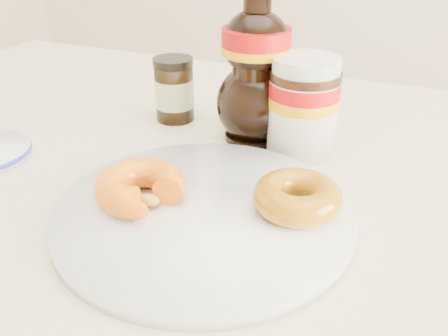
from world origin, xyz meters
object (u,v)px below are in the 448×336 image
at_px(plate, 204,213).
at_px(donut_bitten, 140,187).
at_px(dining_table, 238,248).
at_px(syrup_bottle, 256,66).
at_px(dark_jar, 174,90).
at_px(donut_whole, 297,197).
at_px(nutella_jar, 304,103).

bearing_deg(plate, donut_bitten, -167.48).
height_order(dining_table, syrup_bottle, syrup_bottle).
xyz_separation_m(donut_bitten, dark_jar, (-0.09, 0.24, 0.01)).
xyz_separation_m(donut_bitten, donut_whole, (0.15, 0.05, -0.00)).
bearing_deg(nutella_jar, dining_table, -106.80).
distance_m(donut_whole, nutella_jar, 0.17).
bearing_deg(syrup_bottle, donut_bitten, -100.35).
relative_size(dining_table, dark_jar, 15.29).
distance_m(donut_whole, syrup_bottle, 0.22).
bearing_deg(donut_bitten, donut_whole, 6.87).
height_order(plate, dark_jar, dark_jar).
distance_m(dining_table, nutella_jar, 0.20).
bearing_deg(donut_whole, plate, -159.92).
bearing_deg(dark_jar, syrup_bottle, -8.35).
bearing_deg(dining_table, nutella_jar, 73.20).
xyz_separation_m(donut_bitten, nutella_jar, (0.11, 0.21, 0.04)).
bearing_deg(plate, dining_table, 83.32).
bearing_deg(donut_whole, syrup_bottle, 122.22).
distance_m(donut_bitten, nutella_jar, 0.24).
xyz_separation_m(dining_table, donut_bitten, (-0.07, -0.09, 0.11)).
relative_size(plate, nutella_jar, 2.45).
distance_m(dining_table, plate, 0.12).
bearing_deg(nutella_jar, syrup_bottle, 169.68).
distance_m(dining_table, donut_whole, 0.14).
xyz_separation_m(donut_bitten, syrup_bottle, (0.04, 0.22, 0.07)).
distance_m(plate, nutella_jar, 0.21).
bearing_deg(nutella_jar, donut_whole, -75.77).
bearing_deg(nutella_jar, plate, -103.12).
height_order(donut_whole, syrup_bottle, syrup_bottle).
xyz_separation_m(donut_whole, dark_jar, (-0.24, 0.19, 0.01)).
distance_m(dining_table, dark_jar, 0.26).
distance_m(plate, donut_whole, 0.09).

